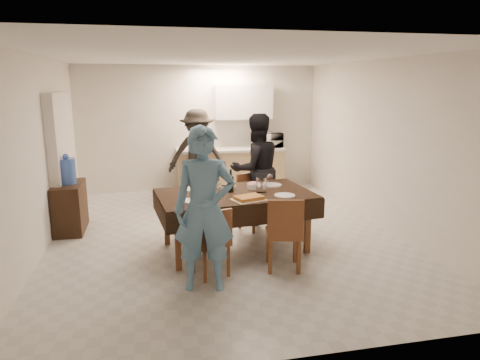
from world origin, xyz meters
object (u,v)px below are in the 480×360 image
at_px(dining_table, 235,195).
at_px(microwave, 269,140).
at_px(savoury_tart, 249,198).
at_px(water_jug, 67,171).
at_px(person_kitchen, 198,155).
at_px(console, 70,207).
at_px(person_near, 204,209).
at_px(water_pitcher, 261,185).
at_px(wine_bottle, 231,181).
at_px(person_far, 256,169).

distance_m(dining_table, microwave, 3.49).
distance_m(savoury_tart, microwave, 3.80).
xyz_separation_m(dining_table, water_jug, (-2.34, 1.24, 0.18)).
bearing_deg(person_kitchen, console, -144.91).
bearing_deg(person_near, water_pitcher, 56.83).
distance_m(wine_bottle, person_far, 1.17).
distance_m(console, water_jug, 0.57).
height_order(wine_bottle, person_kitchen, person_kitchen).
bearing_deg(microwave, dining_table, 66.93).
xyz_separation_m(water_jug, person_kitchen, (2.14, 1.50, -0.07)).
bearing_deg(water_jug, microwave, 27.83).
height_order(water_jug, water_pitcher, water_jug).
height_order(microwave, person_far, person_far).
bearing_deg(console, microwave, 27.83).
relative_size(water_jug, microwave, 0.70).
relative_size(console, person_kitchen, 0.46).
relative_size(wine_bottle, person_near, 0.17).
bearing_deg(console, person_far, -3.86).
height_order(console, person_near, person_near).
bearing_deg(wine_bottle, dining_table, -45.00).
relative_size(dining_table, console, 2.66).
height_order(console, person_far, person_far).
distance_m(savoury_tart, person_far, 1.50).
relative_size(water_jug, wine_bottle, 1.23).
distance_m(person_near, person_far, 2.37).
relative_size(console, person_far, 0.46).
relative_size(water_pitcher, person_far, 0.12).
bearing_deg(water_jug, console, 0.00).
distance_m(water_jug, person_far, 2.89).
xyz_separation_m(water_pitcher, person_far, (0.20, 1.10, -0.01)).
bearing_deg(wine_bottle, microwave, 65.84).
height_order(water_pitcher, person_near, person_near).
relative_size(console, water_pitcher, 3.89).
height_order(console, water_jug, water_jug).
height_order(wine_bottle, microwave, microwave).
xyz_separation_m(savoury_tart, microwave, (1.26, 3.58, 0.24)).
bearing_deg(person_near, microwave, 74.58).
xyz_separation_m(microwave, person_near, (-1.91, -4.25, -0.16)).
xyz_separation_m(water_pitcher, savoury_tart, (-0.25, -0.33, -0.08)).
bearing_deg(person_near, savoury_tart, 54.69).
xyz_separation_m(wine_bottle, person_far, (0.60, 1.00, -0.07)).
bearing_deg(water_pitcher, console, 154.28).
bearing_deg(console, water_jug, 0.00).
distance_m(microwave, person_far, 2.30).
height_order(person_near, person_far, person_near).
distance_m(console, person_kitchen, 2.66).
bearing_deg(person_far, dining_table, 50.71).
distance_m(dining_table, person_far, 1.19).
height_order(water_jug, wine_bottle, water_jug).
xyz_separation_m(wine_bottle, person_near, (-0.50, -1.10, -0.05)).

